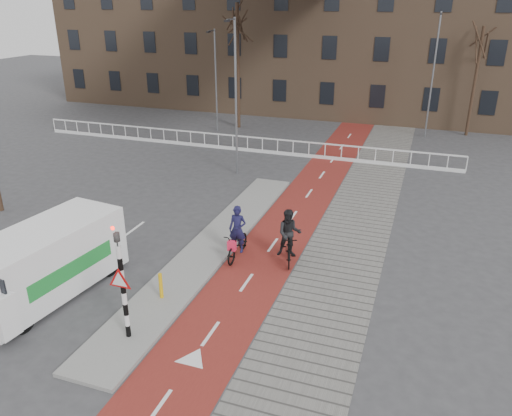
% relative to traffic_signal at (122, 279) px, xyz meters
% --- Properties ---
extents(ground, '(120.00, 120.00, 0.00)m').
position_rel_traffic_signal_xyz_m(ground, '(0.60, 2.02, -1.99)').
color(ground, '#38383A').
rests_on(ground, ground).
extents(bike_lane, '(2.50, 60.00, 0.01)m').
position_rel_traffic_signal_xyz_m(bike_lane, '(2.10, 12.02, -1.98)').
color(bike_lane, maroon).
rests_on(bike_lane, ground).
extents(sidewalk, '(3.00, 60.00, 0.01)m').
position_rel_traffic_signal_xyz_m(sidewalk, '(4.90, 12.02, -1.98)').
color(sidewalk, slate).
rests_on(sidewalk, ground).
extents(curb_island, '(1.80, 16.00, 0.12)m').
position_rel_traffic_signal_xyz_m(curb_island, '(-0.10, 6.02, -1.93)').
color(curb_island, gray).
rests_on(curb_island, ground).
extents(traffic_signal, '(0.80, 0.80, 3.68)m').
position_rel_traffic_signal_xyz_m(traffic_signal, '(0.00, 0.00, 0.00)').
color(traffic_signal, black).
rests_on(traffic_signal, curb_island).
extents(bollard, '(0.12, 0.12, 0.87)m').
position_rel_traffic_signal_xyz_m(bollard, '(-0.10, 2.09, -1.43)').
color(bollard, '#E3A90C').
rests_on(bollard, curb_island).
extents(cyclist_near, '(0.74, 2.00, 2.05)m').
position_rel_traffic_signal_xyz_m(cyclist_near, '(1.15, 5.65, -1.29)').
color(cyclist_near, black).
rests_on(cyclist_near, bike_lane).
extents(cyclist_far, '(1.07, 2.01, 2.06)m').
position_rel_traffic_signal_xyz_m(cyclist_far, '(3.05, 5.96, -1.13)').
color(cyclist_far, black).
rests_on(cyclist_far, bike_lane).
extents(van, '(2.81, 5.59, 2.31)m').
position_rel_traffic_signal_xyz_m(van, '(-3.79, 1.22, -0.78)').
color(van, white).
rests_on(van, ground).
extents(railing, '(28.00, 0.10, 0.99)m').
position_rel_traffic_signal_xyz_m(railing, '(-4.40, 19.02, -1.68)').
color(railing, silver).
rests_on(railing, ground).
extents(townhouse_row, '(46.00, 10.00, 15.90)m').
position_rel_traffic_signal_xyz_m(townhouse_row, '(-2.40, 34.02, 5.82)').
color(townhouse_row, '#7F6047').
rests_on(townhouse_row, ground).
extents(tree_mid, '(0.26, 0.26, 8.77)m').
position_rel_traffic_signal_xyz_m(tree_mid, '(-6.27, 24.89, 2.40)').
color(tree_mid, black).
rests_on(tree_mid, ground).
extents(tree_right, '(0.21, 0.21, 7.36)m').
position_rel_traffic_signal_xyz_m(tree_right, '(9.92, 28.02, 1.69)').
color(tree_right, black).
rests_on(tree_right, ground).
extents(streetlight_near, '(0.12, 0.12, 8.18)m').
position_rel_traffic_signal_xyz_m(streetlight_near, '(-2.45, 14.75, 2.10)').
color(streetlight_near, slate).
rests_on(streetlight_near, ground).
extents(streetlight_left, '(0.12, 0.12, 7.10)m').
position_rel_traffic_signal_xyz_m(streetlight_left, '(-7.36, 23.33, 1.56)').
color(streetlight_left, slate).
rests_on(streetlight_left, ground).
extents(streetlight_right, '(0.12, 0.12, 8.27)m').
position_rel_traffic_signal_xyz_m(streetlight_right, '(7.15, 26.54, 2.15)').
color(streetlight_right, slate).
rests_on(streetlight_right, ground).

